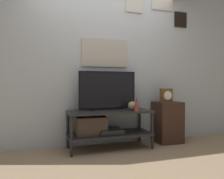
% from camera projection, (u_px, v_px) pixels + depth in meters
% --- Properties ---
extents(ground_plane, '(12.00, 12.00, 0.00)m').
position_uv_depth(ground_plane, '(116.00, 154.00, 3.07)').
color(ground_plane, '#997F60').
extents(wall_back, '(6.40, 0.08, 2.70)m').
position_uv_depth(wall_back, '(105.00, 62.00, 3.61)').
color(wall_back, '#B2BCC6').
rests_on(wall_back, ground_plane).
extents(media_console, '(1.28, 0.51, 0.58)m').
position_uv_depth(media_console, '(103.00, 125.00, 3.31)').
color(media_console, '#232326').
rests_on(media_console, ground_plane).
extents(television, '(0.91, 0.05, 0.61)m').
position_uv_depth(television, '(107.00, 90.00, 3.43)').
color(television, black).
rests_on(television, media_console).
extents(vase_slim_bronze, '(0.09, 0.09, 0.21)m').
position_uv_depth(vase_slim_bronze, '(137.00, 104.00, 3.25)').
color(vase_slim_bronze, brown).
rests_on(vase_slim_bronze, media_console).
extents(vase_round_glass, '(0.14, 0.14, 0.14)m').
position_uv_depth(vase_round_glass, '(132.00, 106.00, 3.38)').
color(vase_round_glass, tan).
rests_on(vase_round_glass, media_console).
extents(side_table, '(0.42, 0.40, 0.68)m').
position_uv_depth(side_table, '(167.00, 122.00, 3.71)').
color(side_table, '#382319').
rests_on(side_table, ground_plane).
extents(mantel_clock, '(0.19, 0.11, 0.23)m').
position_uv_depth(mantel_clock, '(166.00, 95.00, 3.66)').
color(mantel_clock, brown).
rests_on(mantel_clock, side_table).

